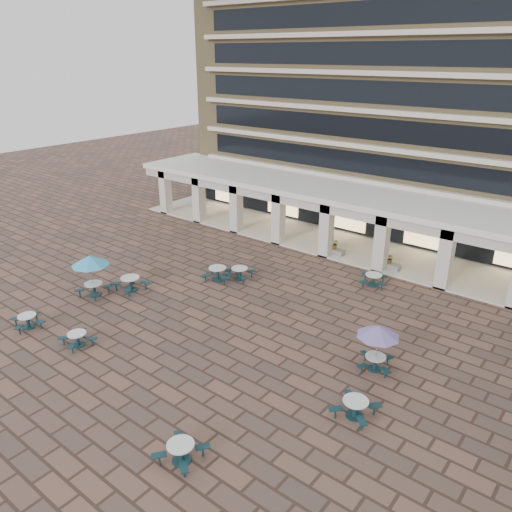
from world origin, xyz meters
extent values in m
plane|color=brown|center=(0.00, 0.00, 0.00)|extent=(120.00, 120.00, 0.00)
cube|color=#998356|center=(0.00, 25.50, 11.00)|extent=(40.00, 15.00, 22.00)
cube|color=beige|center=(0.00, 17.75, 4.50)|extent=(36.80, 0.50, 0.35)
cube|color=black|center=(0.00, 17.98, 5.80)|extent=(35.20, 0.05, 1.60)
cube|color=beige|center=(0.00, 17.75, 7.10)|extent=(36.80, 0.50, 0.35)
cube|color=black|center=(0.00, 17.98, 8.40)|extent=(35.20, 0.05, 1.60)
cube|color=beige|center=(0.00, 17.75, 9.70)|extent=(36.80, 0.50, 0.35)
cube|color=black|center=(0.00, 17.98, 11.00)|extent=(35.20, 0.05, 1.60)
cube|color=beige|center=(0.00, 17.75, 12.30)|extent=(36.80, 0.50, 0.35)
cube|color=black|center=(0.00, 17.98, 13.60)|extent=(35.20, 0.05, 1.60)
cube|color=beige|center=(0.00, 17.75, 14.90)|extent=(36.80, 0.50, 0.35)
cube|color=black|center=(0.00, 17.98, 16.20)|extent=(35.20, 0.05, 1.60)
cube|color=white|center=(0.00, 15.00, 4.20)|extent=(42.00, 6.60, 0.40)
cube|color=beige|center=(0.00, 12.15, 3.75)|extent=(42.00, 0.30, 0.90)
cube|color=black|center=(0.00, 17.70, 1.80)|extent=(38.00, 0.15, 3.20)
cube|color=beige|center=(0.00, 15.00, 0.06)|extent=(42.00, 6.00, 0.12)
cube|color=beige|center=(-19.00, 12.40, 2.00)|extent=(0.80, 0.80, 4.00)
cube|color=beige|center=(-14.78, 12.40, 2.00)|extent=(0.80, 0.80, 4.00)
cube|color=beige|center=(-10.56, 12.40, 2.00)|extent=(0.80, 0.80, 4.00)
cube|color=beige|center=(-6.33, 12.40, 2.00)|extent=(0.80, 0.80, 4.00)
cube|color=beige|center=(-2.11, 12.40, 2.00)|extent=(0.80, 0.80, 4.00)
cube|color=beige|center=(2.11, 12.40, 2.00)|extent=(0.80, 0.80, 4.00)
cube|color=beige|center=(6.33, 12.40, 2.00)|extent=(0.80, 0.80, 4.00)
cube|color=#FFD88C|center=(-16.00, 17.55, 1.60)|extent=(3.20, 0.08, 2.40)
cube|color=#FFD88C|center=(-9.60, 17.55, 1.60)|extent=(3.20, 0.08, 2.40)
cube|color=#FFD88C|center=(-3.20, 17.55, 1.60)|extent=(3.20, 0.08, 2.40)
cube|color=#FFD88C|center=(3.20, 17.55, 1.60)|extent=(3.20, 0.08, 2.40)
cylinder|color=#14373C|center=(-9.25, -6.25, 0.02)|extent=(0.67, 0.67, 0.04)
cylinder|color=#14373C|center=(-9.25, -6.25, 0.31)|extent=(0.17, 0.17, 0.63)
cylinder|color=silver|center=(-9.25, -6.25, 0.69)|extent=(0.95, 0.95, 0.05)
cube|color=#14373C|center=(-8.59, -5.92, 0.42)|extent=(0.59, 0.48, 0.05)
cylinder|color=#14373C|center=(-8.59, -5.92, 0.20)|extent=(0.08, 0.08, 0.40)
cube|color=#14373C|center=(-9.59, -5.60, 0.42)|extent=(0.48, 0.59, 0.05)
cylinder|color=#14373C|center=(-9.59, -5.60, 0.20)|extent=(0.08, 0.08, 0.40)
cube|color=#14373C|center=(-9.90, -6.59, 0.42)|extent=(0.59, 0.48, 0.05)
cylinder|color=#14373C|center=(-9.90, -6.59, 0.20)|extent=(0.08, 0.08, 0.40)
cube|color=#14373C|center=(-8.91, -6.91, 0.42)|extent=(0.48, 0.59, 0.05)
cylinder|color=#14373C|center=(-8.91, -6.91, 0.20)|extent=(0.08, 0.08, 0.40)
cylinder|color=#14373C|center=(-5.59, -5.62, 0.02)|extent=(0.65, 0.65, 0.04)
cylinder|color=#14373C|center=(-5.59, -5.62, 0.31)|extent=(0.17, 0.17, 0.61)
cylinder|color=silver|center=(-5.59, -5.62, 0.68)|extent=(0.93, 0.93, 0.05)
cube|color=#14373C|center=(-5.01, -5.19, 0.41)|extent=(0.57, 0.52, 0.05)
cylinder|color=#14373C|center=(-5.01, -5.19, 0.20)|extent=(0.07, 0.07, 0.39)
cube|color=#14373C|center=(-6.03, -5.04, 0.41)|extent=(0.52, 0.57, 0.05)
cylinder|color=#14373C|center=(-6.03, -5.04, 0.20)|extent=(0.07, 0.07, 0.39)
cube|color=#14373C|center=(-6.17, -6.06, 0.41)|extent=(0.57, 0.52, 0.05)
cylinder|color=#14373C|center=(-6.17, -6.06, 0.20)|extent=(0.07, 0.07, 0.39)
cube|color=#14373C|center=(-5.16, -6.21, 0.41)|extent=(0.52, 0.57, 0.05)
cylinder|color=#14373C|center=(-5.16, -6.21, 0.20)|extent=(0.07, 0.07, 0.39)
cylinder|color=#14373C|center=(4.07, -7.71, 0.02)|extent=(0.70, 0.70, 0.04)
cylinder|color=#14373C|center=(4.07, -7.71, 0.33)|extent=(0.18, 0.18, 0.66)
cylinder|color=silver|center=(4.07, -7.71, 0.73)|extent=(1.00, 1.00, 0.05)
cube|color=#14373C|center=(4.54, -7.08, 0.44)|extent=(0.55, 0.61, 0.05)
cylinder|color=#14373C|center=(4.54, -7.08, 0.21)|extent=(0.08, 0.08, 0.42)
cube|color=#14373C|center=(3.44, -7.25, 0.44)|extent=(0.61, 0.55, 0.05)
cylinder|color=#14373C|center=(3.44, -7.25, 0.21)|extent=(0.08, 0.08, 0.42)
cube|color=#14373C|center=(3.61, -8.34, 0.44)|extent=(0.55, 0.61, 0.05)
cylinder|color=#14373C|center=(3.61, -8.34, 0.21)|extent=(0.08, 0.08, 0.42)
cube|color=#14373C|center=(4.70, -8.17, 0.44)|extent=(0.61, 0.55, 0.05)
cylinder|color=#14373C|center=(4.70, -8.17, 0.21)|extent=(0.08, 0.08, 0.42)
cylinder|color=#14373C|center=(-9.74, -1.78, 0.02)|extent=(0.74, 0.74, 0.04)
cylinder|color=#14373C|center=(-9.74, -1.78, 0.35)|extent=(0.19, 0.19, 0.70)
cylinder|color=silver|center=(-9.74, -1.78, 0.78)|extent=(1.06, 1.06, 0.05)
cube|color=#14373C|center=(-9.30, -1.08, 0.47)|extent=(0.56, 0.65, 0.05)
cylinder|color=#14373C|center=(-9.30, -1.08, 0.22)|extent=(0.09, 0.09, 0.45)
cube|color=#14373C|center=(-10.44, -1.34, 0.47)|extent=(0.65, 0.56, 0.05)
cylinder|color=#14373C|center=(-10.44, -1.34, 0.22)|extent=(0.09, 0.09, 0.45)
cube|color=#14373C|center=(-10.18, -2.49, 0.47)|extent=(0.56, 0.65, 0.05)
cylinder|color=#14373C|center=(-10.18, -2.49, 0.22)|extent=(0.09, 0.09, 0.45)
cube|color=#14373C|center=(-9.04, -2.22, 0.47)|extent=(0.65, 0.56, 0.05)
cylinder|color=#14373C|center=(-9.04, -2.22, 0.22)|extent=(0.09, 0.09, 0.45)
cylinder|color=gray|center=(-9.74, -1.78, 1.28)|extent=(0.05, 0.05, 2.55)
cone|color=#3AA8DC|center=(-9.74, -1.78, 2.29)|extent=(2.23, 2.23, 0.58)
cylinder|color=#14373C|center=(-8.57, 0.05, 0.02)|extent=(0.80, 0.80, 0.05)
cylinder|color=#14373C|center=(-8.57, 0.05, 0.38)|extent=(0.21, 0.21, 0.76)
cylinder|color=silver|center=(-8.57, 0.05, 0.84)|extent=(1.15, 1.15, 0.06)
cube|color=#14373C|center=(-7.92, 0.67, 0.51)|extent=(0.68, 0.67, 0.06)
cylinder|color=#14373C|center=(-7.92, 0.67, 0.24)|extent=(0.09, 0.09, 0.48)
cube|color=#14373C|center=(-9.19, 0.70, 0.51)|extent=(0.67, 0.68, 0.06)
cylinder|color=#14373C|center=(-9.19, 0.70, 0.24)|extent=(0.09, 0.09, 0.48)
cube|color=#14373C|center=(-9.22, -0.57, 0.51)|extent=(0.68, 0.67, 0.06)
cylinder|color=#14373C|center=(-9.22, -0.57, 0.24)|extent=(0.09, 0.09, 0.48)
cube|color=#14373C|center=(-7.96, -0.60, 0.51)|extent=(0.67, 0.68, 0.06)
cylinder|color=#14373C|center=(-7.96, -0.60, 0.24)|extent=(0.09, 0.09, 0.48)
cylinder|color=#14373C|center=(7.00, 1.78, 0.02)|extent=(0.66, 0.66, 0.04)
cylinder|color=#14373C|center=(7.00, 1.78, 0.31)|extent=(0.17, 0.17, 0.63)
cylinder|color=silver|center=(7.00, 1.78, 0.69)|extent=(0.95, 0.95, 0.05)
cube|color=#14373C|center=(7.32, 2.45, 0.42)|extent=(0.47, 0.59, 0.05)
cylinder|color=#14373C|center=(7.32, 2.45, 0.20)|extent=(0.08, 0.08, 0.40)
cube|color=#14373C|center=(6.33, 2.10, 0.42)|extent=(0.59, 0.47, 0.05)
cylinder|color=#14373C|center=(6.33, 2.10, 0.20)|extent=(0.08, 0.08, 0.40)
cube|color=#14373C|center=(6.68, 1.11, 0.42)|extent=(0.47, 0.59, 0.05)
cylinder|color=#14373C|center=(6.68, 1.11, 0.20)|extent=(0.08, 0.08, 0.40)
cube|color=#14373C|center=(7.67, 1.46, 0.42)|extent=(0.59, 0.47, 0.05)
cylinder|color=#14373C|center=(7.67, 1.46, 0.20)|extent=(0.08, 0.08, 0.40)
cylinder|color=gray|center=(7.00, 1.78, 1.14)|extent=(0.05, 0.05, 2.28)
cone|color=#7263A3|center=(7.00, 1.78, 2.04)|extent=(1.99, 1.99, 0.52)
cylinder|color=#14373C|center=(-5.42, 4.54, 0.02)|extent=(0.79, 0.79, 0.05)
cylinder|color=#14373C|center=(-5.42, 4.54, 0.37)|extent=(0.20, 0.20, 0.74)
cylinder|color=silver|center=(-5.42, 4.54, 0.82)|extent=(1.13, 1.13, 0.06)
cube|color=#14373C|center=(-5.12, 5.37, 0.50)|extent=(0.51, 0.69, 0.06)
cylinder|color=#14373C|center=(-5.12, 5.37, 0.24)|extent=(0.09, 0.09, 0.47)
cube|color=#14373C|center=(-6.25, 4.85, 0.50)|extent=(0.69, 0.51, 0.06)
cylinder|color=#14373C|center=(-6.25, 4.85, 0.24)|extent=(0.09, 0.09, 0.47)
cube|color=#14373C|center=(-5.72, 3.72, 0.50)|extent=(0.51, 0.69, 0.06)
cylinder|color=#14373C|center=(-5.72, 3.72, 0.24)|extent=(0.09, 0.09, 0.47)
cube|color=#14373C|center=(-4.59, 4.24, 0.50)|extent=(0.69, 0.51, 0.06)
cylinder|color=#14373C|center=(-4.59, 4.24, 0.24)|extent=(0.09, 0.09, 0.47)
cylinder|color=#14373C|center=(7.83, -1.69, 0.02)|extent=(0.73, 0.73, 0.04)
cylinder|color=#14373C|center=(7.83, -1.69, 0.34)|extent=(0.19, 0.19, 0.69)
cylinder|color=silver|center=(7.83, -1.69, 0.76)|extent=(1.04, 1.04, 0.05)
cube|color=#14373C|center=(8.39, -1.11, 0.46)|extent=(0.61, 0.61, 0.05)
cylinder|color=#14373C|center=(8.39, -1.11, 0.22)|extent=(0.08, 0.08, 0.44)
cube|color=#14373C|center=(7.24, -1.13, 0.46)|extent=(0.61, 0.61, 0.05)
cylinder|color=#14373C|center=(7.24, -1.13, 0.22)|extent=(0.08, 0.08, 0.44)
cube|color=#14373C|center=(7.26, -2.28, 0.46)|extent=(0.61, 0.61, 0.05)
cylinder|color=#14373C|center=(7.26, -2.28, 0.22)|extent=(0.08, 0.08, 0.44)
cube|color=#14373C|center=(8.41, -2.26, 0.46)|extent=(0.61, 0.61, 0.05)
cylinder|color=#14373C|center=(8.41, -2.26, 0.22)|extent=(0.08, 0.08, 0.44)
cylinder|color=#14373C|center=(-4.36, 5.48, 0.02)|extent=(0.73, 0.73, 0.04)
cylinder|color=#14373C|center=(-4.36, 5.48, 0.35)|extent=(0.19, 0.19, 0.69)
cylinder|color=silver|center=(-4.36, 5.48, 0.77)|extent=(1.05, 1.05, 0.05)
cube|color=#14373C|center=(-3.90, 6.16, 0.46)|extent=(0.56, 0.64, 0.05)
cylinder|color=#14373C|center=(-3.90, 6.16, 0.22)|extent=(0.08, 0.08, 0.44)
cube|color=#14373C|center=(-5.04, 5.93, 0.46)|extent=(0.64, 0.56, 0.05)
cylinder|color=#14373C|center=(-5.04, 5.93, 0.22)|extent=(0.08, 0.08, 0.44)
cube|color=#14373C|center=(-4.81, 4.79, 0.46)|extent=(0.56, 0.64, 0.05)
cylinder|color=#14373C|center=(-4.81, 4.79, 0.22)|extent=(0.08, 0.08, 0.44)
cube|color=#14373C|center=(-3.67, 5.02, 0.46)|extent=(0.64, 0.56, 0.05)
cylinder|color=#14373C|center=(-3.67, 5.02, 0.22)|extent=(0.08, 0.08, 0.44)
cylinder|color=#14373C|center=(2.86, 10.00, 0.02)|extent=(0.71, 0.71, 0.04)
cylinder|color=#14373C|center=(2.86, 10.00, 0.34)|extent=(0.18, 0.18, 0.67)
cylinder|color=silver|center=(2.86, 10.00, 0.74)|extent=(1.02, 1.02, 0.05)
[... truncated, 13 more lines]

